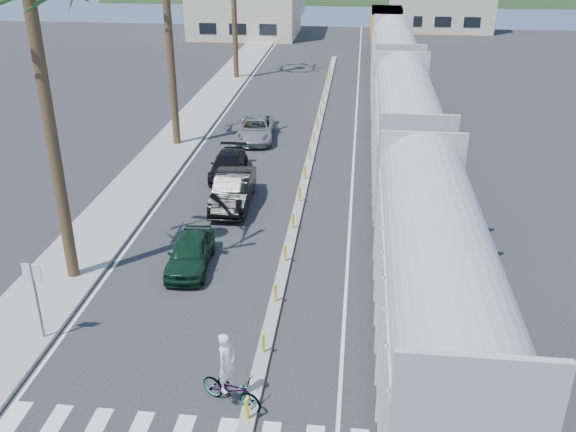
# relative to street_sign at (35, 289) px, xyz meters

# --- Properties ---
(ground) EXTENTS (140.00, 140.00, 0.00)m
(ground) POSITION_rel_street_sign_xyz_m (7.30, -2.00, -1.97)
(ground) COLOR #28282B
(ground) RESTS_ON ground
(sidewalk) EXTENTS (3.00, 90.00, 0.15)m
(sidewalk) POSITION_rel_street_sign_xyz_m (-1.20, 23.00, -1.90)
(sidewalk) COLOR gray
(sidewalk) RESTS_ON ground
(rails) EXTENTS (1.56, 100.00, 0.06)m
(rails) POSITION_rel_street_sign_xyz_m (12.30, 26.00, -1.94)
(rails) COLOR black
(rails) RESTS_ON ground
(median) EXTENTS (0.45, 60.00, 0.85)m
(median) POSITION_rel_street_sign_xyz_m (7.30, 17.96, -1.88)
(median) COLOR gray
(median) RESTS_ON ground
(lane_markings) EXTENTS (9.42, 90.00, 0.01)m
(lane_markings) POSITION_rel_street_sign_xyz_m (5.15, 23.00, -1.97)
(lane_markings) COLOR silver
(lane_markings) RESTS_ON ground
(freight_train) EXTENTS (3.00, 60.94, 5.85)m
(freight_train) POSITION_rel_street_sign_xyz_m (12.30, 19.96, 0.93)
(freight_train) COLOR #ADAA9E
(freight_train) RESTS_ON ground
(street_sign) EXTENTS (0.60, 0.08, 3.00)m
(street_sign) POSITION_rel_street_sign_xyz_m (0.00, 0.00, 0.00)
(street_sign) COLOR slate
(street_sign) RESTS_ON ground
(car_lead) EXTENTS (2.02, 4.09, 1.33)m
(car_lead) POSITION_rel_street_sign_xyz_m (3.59, 5.33, -1.31)
(car_lead) COLOR black
(car_lead) RESTS_ON ground
(car_second) EXTENTS (2.06, 4.97, 1.59)m
(car_second) POSITION_rel_street_sign_xyz_m (4.13, 11.51, -1.17)
(car_second) COLOR black
(car_second) RESTS_ON ground
(car_third) EXTENTS (2.14, 4.44, 1.24)m
(car_third) POSITION_rel_street_sign_xyz_m (3.14, 15.36, -1.35)
(car_third) COLOR black
(car_third) RESTS_ON ground
(car_rear) EXTENTS (2.87, 5.09, 1.33)m
(car_rear) POSITION_rel_street_sign_xyz_m (3.62, 21.62, -1.31)
(car_rear) COLOR #A1A3A6
(car_rear) RESTS_ON ground
(cyclist) EXTENTS (2.22, 2.53, 2.38)m
(cyclist) POSITION_rel_street_sign_xyz_m (6.71, -2.30, -1.23)
(cyclist) COLOR #9EA0A5
(cyclist) RESTS_ON ground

